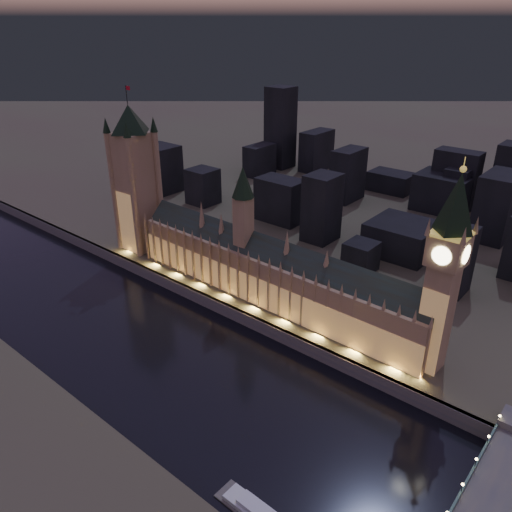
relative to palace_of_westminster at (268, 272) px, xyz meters
The scene contains 7 objects.
ground_plane 67.69m from the palace_of_westminster, 97.93° to the right, with size 2000.00×2000.00×0.00m, color black.
north_bank 458.88m from the palace_of_westminster, 91.08° to the left, with size 2000.00×960.00×8.00m, color #4F4236.
embankment_wall 31.70m from the palace_of_westminster, 112.53° to the right, with size 2000.00×2.50×8.00m, color #465158.
palace_of_westminster is the anchor object (origin of this frame).
victoria_tower 124.50m from the palace_of_westminster, behind, with size 31.68×31.68×113.67m.
elizabeth_tower 106.76m from the palace_of_westminster, ahead, with size 18.00×18.00×103.06m.
city_backdrop 187.63m from the palace_of_westminster, 81.79° to the left, with size 495.99×215.63×86.73m.
Camera 1 is at (169.33, -142.16, 161.58)m, focal length 35.00 mm.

